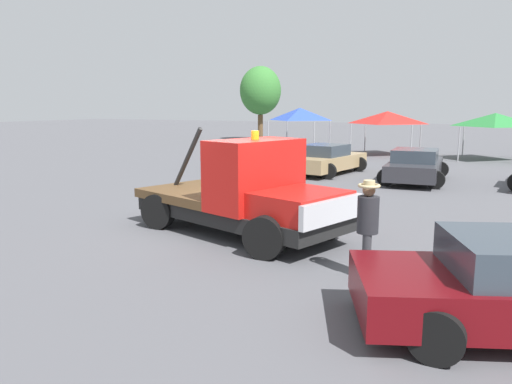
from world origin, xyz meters
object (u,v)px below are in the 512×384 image
object	(u,v)px
person_near_truck	(368,221)
traffic_cone	(220,196)
canopy_tent_green	(495,120)
parked_car_charcoal	(415,166)
parked_car_tan	(326,159)
canopy_tent_red	(387,118)
canopy_tent_blue	(300,114)
tow_truck	(247,196)
tree_center	(260,91)
parked_car_teal	(261,155)

from	to	relation	value
person_near_truck	traffic_cone	bearing A→B (deg)	-53.82
canopy_tent_green	parked_car_charcoal	bearing A→B (deg)	-104.48
parked_car_charcoal	traffic_cone	distance (m)	8.94
parked_car_tan	person_near_truck	bearing A→B (deg)	-149.27
canopy_tent_red	traffic_cone	world-z (taller)	canopy_tent_red
canopy_tent_blue	parked_car_charcoal	bearing A→B (deg)	-49.08
tow_truck	parked_car_charcoal	xyz separation A→B (m)	(2.19, 10.60, -0.31)
canopy_tent_green	traffic_cone	xyz separation A→B (m)	(-7.39, -18.00, -2.02)
parked_car_charcoal	tree_center	world-z (taller)	tree_center
parked_car_teal	canopy_tent_red	distance (m)	10.47
canopy_tent_green	traffic_cone	world-z (taller)	canopy_tent_green
canopy_tent_green	person_near_truck	bearing A→B (deg)	-94.15
traffic_cone	parked_car_teal	bearing A→B (deg)	107.44
canopy_tent_blue	traffic_cone	distance (m)	18.66
canopy_tent_red	tow_truck	bearing A→B (deg)	-86.88
tow_truck	parked_car_tan	distance (m)	11.46
person_near_truck	parked_car_teal	bearing A→B (deg)	-72.36
parked_car_tan	canopy_tent_red	distance (m)	10.08
person_near_truck	traffic_cone	xyz separation A→B (m)	(-5.75, 4.67, -0.79)
parked_car_charcoal	canopy_tent_blue	size ratio (longest dim) A/B	1.52
canopy_tent_blue	canopy_tent_red	size ratio (longest dim) A/B	0.89
canopy_tent_blue	canopy_tent_green	size ratio (longest dim) A/B	0.93
canopy_tent_green	canopy_tent_blue	bearing A→B (deg)	179.96
parked_car_teal	tree_center	bearing A→B (deg)	22.94
tow_truck	person_near_truck	bearing A→B (deg)	-9.42
person_near_truck	canopy_tent_red	distance (m)	23.36
traffic_cone	person_near_truck	bearing A→B (deg)	-39.13
tow_truck	person_near_truck	xyz separation A→B (m)	(3.23, -1.67, 0.08)
parked_car_tan	parked_car_teal	bearing A→B (deg)	92.44
parked_car_teal	canopy_tent_green	xyz separation A→B (m)	(10.14, 9.26, 1.62)
parked_car_teal	canopy_tent_red	xyz separation A→B (m)	(4.11, 9.49, 1.68)
parked_car_charcoal	traffic_cone	world-z (taller)	parked_car_charcoal
tree_center	person_near_truck	bearing A→B (deg)	-61.40
tree_center	canopy_tent_blue	bearing A→B (deg)	-51.39
canopy_tent_blue	tree_center	xyz separation A→B (m)	(-7.25, 9.08, 1.84)
tow_truck	canopy_tent_red	world-z (taller)	canopy_tent_red
canopy_tent_green	traffic_cone	size ratio (longest dim) A/B	6.31
parked_car_teal	canopy_tent_green	distance (m)	13.83
traffic_cone	tree_center	bearing A→B (deg)	113.13
tow_truck	parked_car_charcoal	bearing A→B (deg)	96.22
canopy_tent_red	canopy_tent_green	bearing A→B (deg)	-2.17
canopy_tent_green	parked_car_teal	bearing A→B (deg)	-137.60
canopy_tent_blue	person_near_truck	bearing A→B (deg)	-66.07
canopy_tent_red	tree_center	xyz separation A→B (m)	(-12.93, 8.86, 2.02)
person_near_truck	canopy_tent_blue	size ratio (longest dim) A/B	0.55
parked_car_teal	parked_car_tan	xyz separation A→B (m)	(3.47, -0.43, -0.00)
person_near_truck	tow_truck	bearing A→B (deg)	-41.99
parked_car_charcoal	tree_center	distance (m)	25.67
parked_car_charcoal	parked_car_tan	bearing A→B (deg)	76.70
tow_truck	traffic_cone	size ratio (longest dim) A/B	10.73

